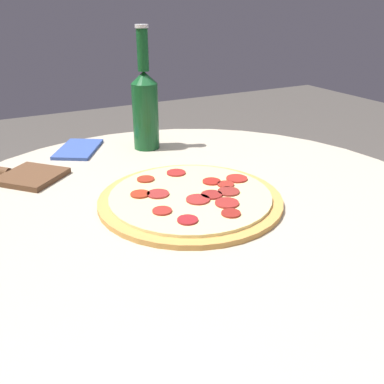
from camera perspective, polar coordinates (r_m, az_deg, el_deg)
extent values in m
cylinder|color=#B2A893|center=(1.03, 0.04, -21.13)|extent=(0.08, 0.08, 0.72)
cylinder|color=#B2A893|center=(0.81, 0.05, -2.36)|extent=(1.02, 1.02, 0.02)
cylinder|color=#C68E47|center=(0.81, 0.00, -0.97)|extent=(0.35, 0.35, 0.01)
cylinder|color=beige|center=(0.81, 0.00, -0.45)|extent=(0.31, 0.31, 0.01)
cylinder|color=maroon|center=(0.81, -6.93, -0.27)|extent=(0.04, 0.04, 0.00)
cylinder|color=maroon|center=(0.87, -6.20, 1.72)|extent=(0.04, 0.04, 0.00)
cylinder|color=maroon|center=(0.73, 5.21, -2.85)|extent=(0.03, 0.03, 0.00)
cylinder|color=maroon|center=(0.74, -4.01, -2.51)|extent=(0.03, 0.03, 0.00)
cylinder|color=maroon|center=(0.78, 0.60, -1.04)|extent=(0.04, 0.04, 0.00)
cylinder|color=maroon|center=(0.90, -2.13, 2.58)|extent=(0.04, 0.04, 0.00)
cylinder|color=maroon|center=(0.71, -0.59, -3.74)|extent=(0.04, 0.04, 0.00)
cylinder|color=maroon|center=(0.86, 2.63, 1.42)|extent=(0.04, 0.04, 0.00)
cylinder|color=maroon|center=(0.81, 4.90, 0.06)|extent=(0.04, 0.04, 0.00)
cylinder|color=maroon|center=(0.84, 4.51, 1.02)|extent=(0.03, 0.03, 0.00)
cylinder|color=maroon|center=(0.77, 4.68, -1.47)|extent=(0.04, 0.04, 0.00)
cylinder|color=maroon|center=(0.80, -4.55, -0.25)|extent=(0.04, 0.04, 0.00)
cylinder|color=maroon|center=(0.87, 5.99, 1.80)|extent=(0.04, 0.04, 0.00)
cylinder|color=maroon|center=(0.80, 2.63, -0.37)|extent=(0.04, 0.04, 0.00)
cylinder|color=#144C23|center=(1.09, -6.20, 9.98)|extent=(0.06, 0.06, 0.16)
cone|color=#144C23|center=(1.07, -6.44, 14.97)|extent=(0.06, 0.06, 0.03)
cylinder|color=#144C23|center=(1.07, -6.60, 18.31)|extent=(0.03, 0.03, 0.10)
cylinder|color=silver|center=(1.06, -6.75, 21.11)|extent=(0.03, 0.03, 0.01)
cube|color=brown|center=(0.97, -20.61, 1.97)|extent=(0.17, 0.17, 0.01)
cube|color=#334C99|center=(1.13, -14.91, 5.55)|extent=(0.18, 0.16, 0.01)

